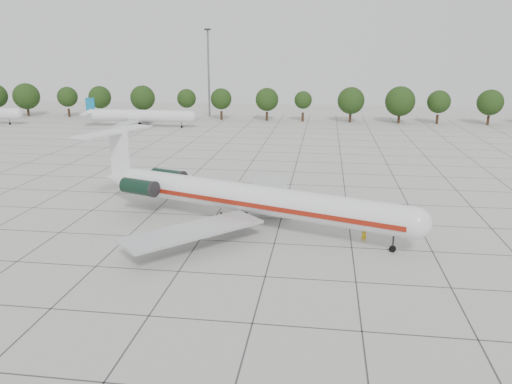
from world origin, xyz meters
The scene contains 7 objects.
ground centered at (0.00, 0.00, 0.00)m, with size 260.00×260.00×0.00m, color #BBBBB3.
apron_joints centered at (0.00, 15.00, 0.01)m, with size 170.00×170.00×0.02m, color #383838.
main_airliner centered at (-4.89, -2.62, 3.44)m, with size 40.49×30.80×9.75m.
ground_crew centered at (9.28, -6.30, 0.83)m, with size 0.61×0.40×1.67m, color gold.
bg_airliner_b centered at (-43.37, 68.52, 2.91)m, with size 28.24×27.20×7.40m.
tree_line centered at (-11.68, 85.00, 5.98)m, with size 249.86×8.44×10.22m.
floodlight_mast centered at (-30.00, 92.00, 14.28)m, with size 1.60×1.60×25.45m.
Camera 1 is at (4.78, -56.52, 19.58)m, focal length 35.00 mm.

